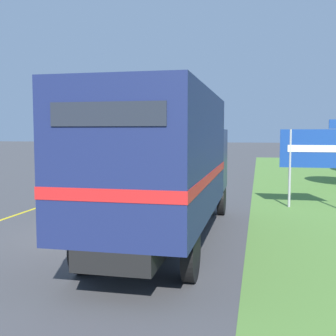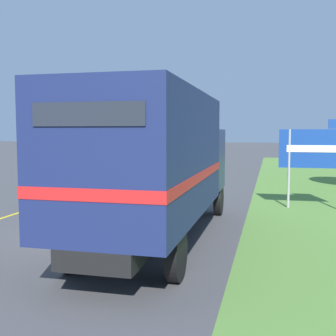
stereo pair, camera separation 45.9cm
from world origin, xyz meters
name	(u,v)px [view 1 (the left image)]	position (x,y,z in m)	size (l,w,h in m)	color
ground_plane	(101,236)	(0.00, 0.00, 0.00)	(200.00, 200.00, 0.00)	#444447
edge_line_yellow	(106,184)	(-3.70, 10.20, 0.00)	(0.12, 50.45, 0.01)	yellow
centre_dash_near	(107,232)	(0.00, 0.41, 0.00)	(0.12, 2.60, 0.01)	white
centre_dash_mid_a	(162,196)	(0.00, 7.01, 0.00)	(0.12, 2.60, 0.01)	white
centre_dash_mid_b	(188,179)	(0.00, 13.61, 0.00)	(0.12, 2.60, 0.01)	white
centre_dash_far	(203,169)	(0.00, 20.21, 0.00)	(0.12, 2.60, 0.01)	white
centre_dash_farthest	(213,163)	(0.00, 26.81, 0.00)	(0.12, 2.60, 0.01)	white
horse_trailer_truck	(165,161)	(1.77, -0.28, 1.98)	(2.41, 8.43, 3.55)	black
lead_car_white	(158,161)	(-1.74, 13.58, 1.02)	(1.80, 4.38, 2.04)	black
highway_sign	(316,151)	(5.93, 5.40, 2.03)	(2.39, 0.09, 3.11)	#9E9EA3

